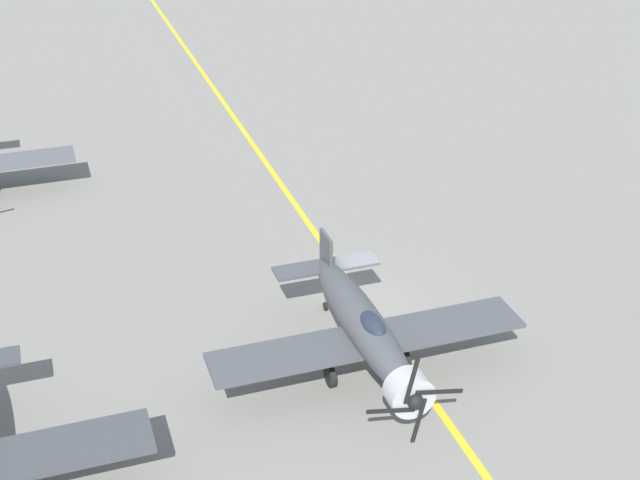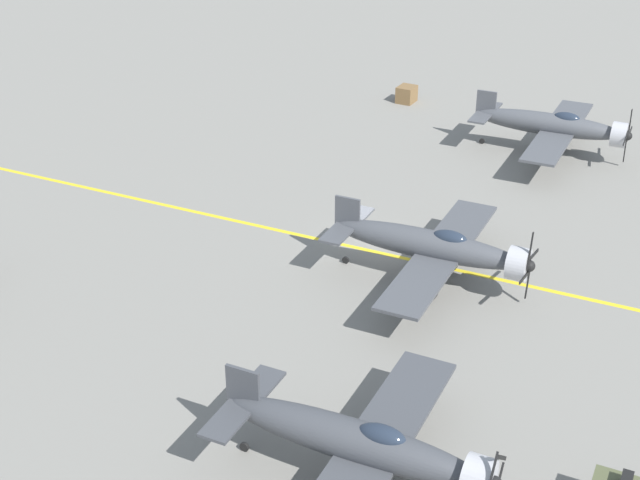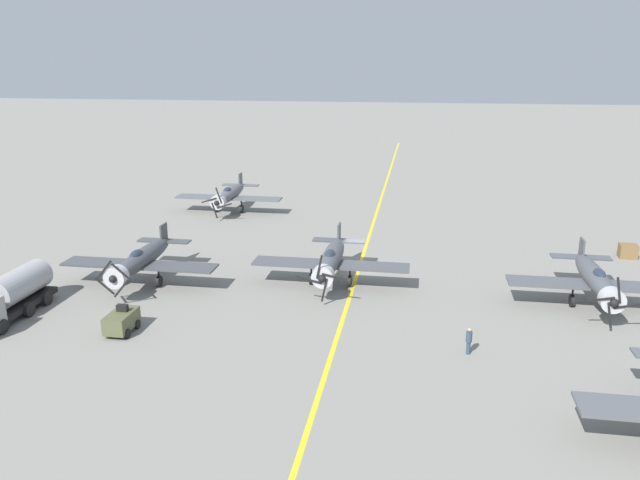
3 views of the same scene
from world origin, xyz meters
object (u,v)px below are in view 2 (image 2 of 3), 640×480
object	(u,v)px
airplane_mid_right	(361,444)
supply_crate_by_tanker	(407,94)
airplane_mid_left	(554,125)
airplane_mid_center	(434,246)

from	to	relation	value
airplane_mid_right	supply_crate_by_tanker	size ratio (longest dim) A/B	8.19
airplane_mid_left	airplane_mid_center	xyz separation A→B (m)	(18.92, -1.46, 0.00)
airplane_mid_left	supply_crate_by_tanker	xyz separation A→B (m)	(-5.82, -12.14, -1.40)
airplane_mid_center	airplane_mid_right	world-z (taller)	airplane_mid_center
supply_crate_by_tanker	airplane_mid_center	bearing A→B (deg)	23.36
airplane_mid_center	airplane_mid_left	bearing A→B (deg)	166.56
airplane_mid_left	airplane_mid_center	size ratio (longest dim) A/B	1.00
airplane_mid_right	supply_crate_by_tanker	bearing A→B (deg)	-179.15
airplane_mid_left	supply_crate_by_tanker	bearing A→B (deg)	-106.48
airplane_mid_left	airplane_mid_center	world-z (taller)	same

